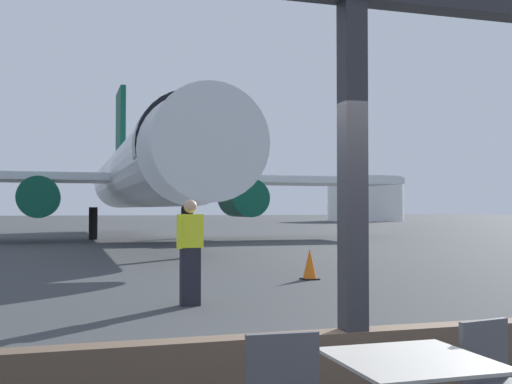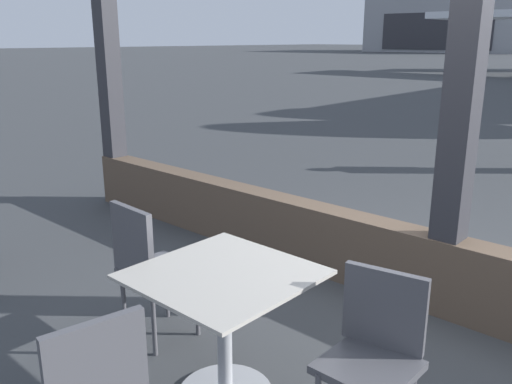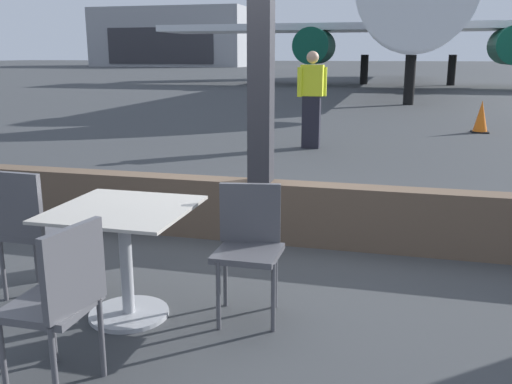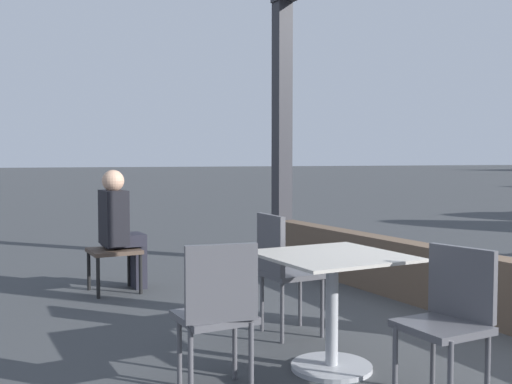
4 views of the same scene
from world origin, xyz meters
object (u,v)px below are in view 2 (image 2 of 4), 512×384
Objects in this scene: distant_hangar at (457,23)px; cafe_chair_window_right at (147,261)px; dining_table at (224,323)px; cafe_chair_window_left at (375,346)px.

cafe_chair_window_right is at bearing -68.76° from distant_hangar.
cafe_chair_window_right is 83.27m from distant_hangar.
cafe_chair_window_right is at bearing 173.82° from dining_table.
distant_hangar is (-31.68, 77.38, 3.55)m from cafe_chair_window_left.
distant_hangar is (-30.92, 77.63, 3.62)m from dining_table.
dining_table is 0.97× the size of cafe_chair_window_left.
dining_table is 0.04× the size of distant_hangar.
dining_table is 0.90× the size of cafe_chair_window_right.
distant_hangar reaches higher than cafe_chair_window_left.
cafe_chair_window_right reaches higher than dining_table.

